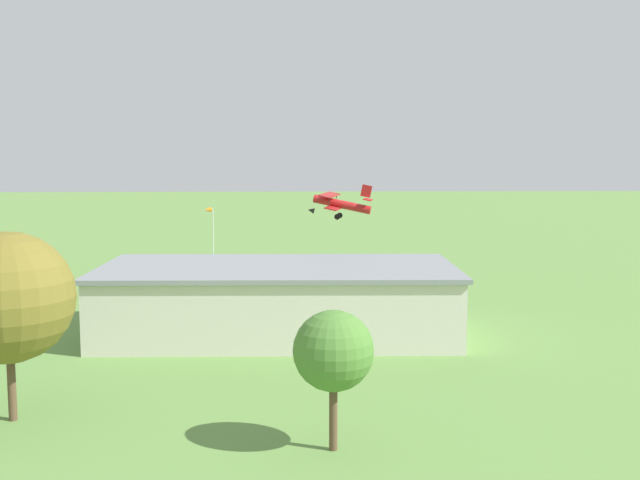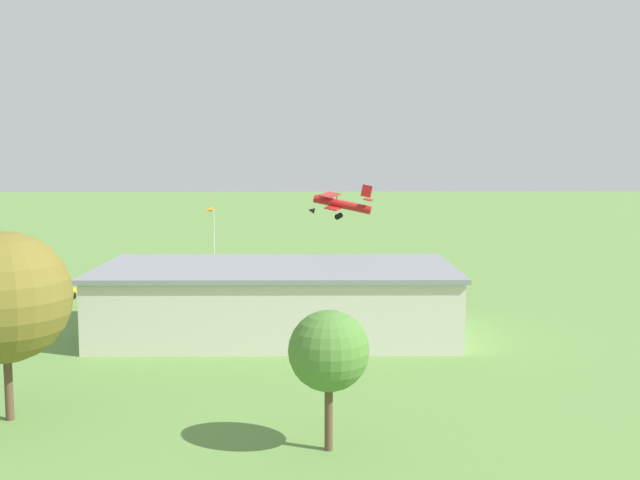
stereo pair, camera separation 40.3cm
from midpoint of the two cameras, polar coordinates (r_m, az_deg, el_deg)
ground_plane at (r=88.99m, az=-3.64°, el=-2.77°), size 400.00×400.00×0.00m
hangar at (r=60.78m, az=-3.02°, el=-4.44°), size 27.99×14.75×5.47m
biplane at (r=85.91m, az=1.58°, el=2.72°), size 7.44×8.02×3.89m
car_white at (r=76.02m, az=6.11°, el=-3.72°), size 2.03×4.33×1.63m
car_grey at (r=76.33m, az=-14.09°, el=-3.85°), size 2.59×4.90×1.57m
car_yellow at (r=78.56m, az=-18.62°, el=-3.69°), size 2.60×4.22×1.66m
person_watching_takeoff at (r=78.06m, az=-6.26°, el=-3.52°), size 0.53×0.53×1.54m
person_at_fence_line at (r=76.40m, az=-1.69°, el=-3.64°), size 0.46×0.46×1.68m
person_near_hangar_door at (r=79.73m, az=-11.20°, el=-3.35°), size 0.44×0.44×1.66m
person_by_parked_cars at (r=80.80m, az=-12.49°, el=-3.21°), size 0.54×0.54×1.76m
person_beside_truck at (r=77.05m, az=-5.94°, el=-3.55°), size 0.44×0.44×1.77m
tree_near_perimeter_road at (r=43.85m, az=-22.01°, el=-3.94°), size 6.96×6.96×10.15m
tree_behind_hangar_right at (r=36.94m, az=0.96°, el=-8.22°), size 3.88×3.88×6.81m
windsock at (r=102.41m, az=-8.05°, el=1.90°), size 1.33×1.43×7.11m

